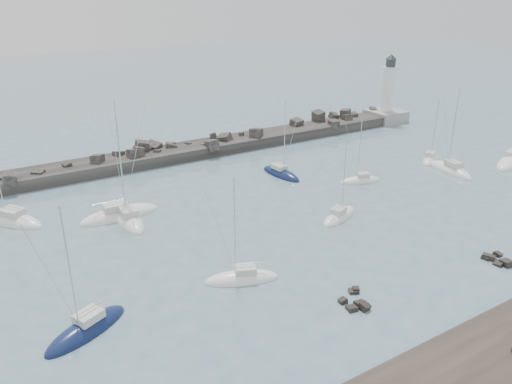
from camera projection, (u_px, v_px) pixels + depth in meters
ground at (325, 252)px, 53.63m from camera, size 400.00×400.00×0.00m
rock_cluster_near at (356, 302)px, 44.94m from camera, size 3.16×3.57×1.04m
rock_cluster_far at (495, 260)px, 51.90m from camera, size 2.69×3.27×1.13m
breakwater at (138, 163)px, 79.78m from camera, size 115.00×7.43×5.42m
lighthouse at (386, 107)px, 105.17m from camera, size 7.00×7.00×14.60m
sailboat_1 at (11, 220)px, 60.61m from camera, size 7.96×9.64×15.20m
sailboat_2 at (87, 330)px, 41.17m from camera, size 8.21×5.55×12.66m
sailboat_3 at (128, 220)px, 60.70m from camera, size 2.97×8.97×14.21m
sailboat_4 at (120, 215)px, 61.88m from camera, size 9.95×3.22×15.69m
sailboat_5 at (242, 279)px, 48.42m from camera, size 7.59×4.77×11.60m
sailboat_6 at (339, 217)px, 61.60m from camera, size 7.26×4.54×11.10m
sailboat_7 at (281, 174)px, 75.58m from camera, size 3.28×8.06×12.47m
sailboat_8 at (360, 181)px, 72.92m from camera, size 6.65×3.72×10.20m
sailboat_9 at (451, 171)px, 77.01m from camera, size 4.22×9.00×13.86m
sailboat_10 at (512, 162)px, 80.88m from camera, size 11.38×6.19×17.05m
sailboat_11 at (430, 160)px, 81.90m from camera, size 6.74×5.09×10.76m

